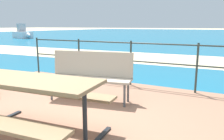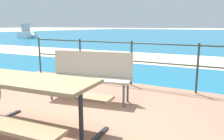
# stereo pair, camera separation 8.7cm
# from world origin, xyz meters

# --- Properties ---
(ground_plane) EXTENTS (240.00, 240.00, 0.00)m
(ground_plane) POSITION_xyz_m (0.00, 0.00, 0.00)
(ground_plane) COLOR beige
(patio_paving) EXTENTS (6.40, 5.20, 0.06)m
(patio_paving) POSITION_xyz_m (0.00, 0.00, 0.03)
(patio_paving) COLOR #996B51
(patio_paving) RESTS_ON ground
(sea_water) EXTENTS (90.00, 90.00, 0.01)m
(sea_water) POSITION_xyz_m (0.00, 40.00, 0.01)
(sea_water) COLOR #196B8E
(sea_water) RESTS_ON ground
(beach_strip) EXTENTS (54.08, 5.17, 0.01)m
(beach_strip) POSITION_xyz_m (0.00, 7.40, 0.01)
(beach_strip) COLOR beige
(beach_strip) RESTS_ON ground
(picnic_table) EXTENTS (1.93, 1.48, 0.79)m
(picnic_table) POSITION_xyz_m (-0.07, -0.63, 0.66)
(picnic_table) COLOR #8C704C
(picnic_table) RESTS_ON patio_paving
(park_bench) EXTENTS (1.63, 0.71, 0.91)m
(park_bench) POSITION_xyz_m (-0.25, 1.07, 0.59)
(park_bench) COLOR tan
(park_bench) RESTS_ON patio_paving
(railing_fence) EXTENTS (5.94, 0.04, 1.05)m
(railing_fence) POSITION_xyz_m (0.00, 2.43, 0.73)
(railing_fence) COLOR #2D3833
(railing_fence) RESTS_ON patio_paving
(boat_mid) EXTENTS (3.50, 2.13, 1.64)m
(boat_mid) POSITION_xyz_m (-18.98, 16.15, 0.51)
(boat_mid) COLOR silver
(boat_mid) RESTS_ON sea_water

